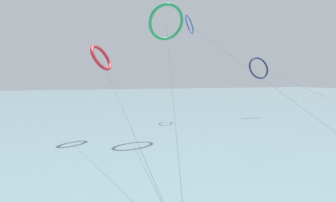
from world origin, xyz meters
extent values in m
cube|color=slate|center=(0.00, 108.46, 0.04)|extent=(400.00, 200.00, 0.08)
torus|color=#2647B7|center=(14.49, 51.48, 18.45)|extent=(2.53, 4.16, 3.70)
cylinder|color=#3F3F3F|center=(14.18, 31.73, 9.16)|extent=(0.65, 39.51, 18.34)
torus|color=red|center=(-3.88, 38.72, 10.61)|extent=(4.12, 4.42, 3.57)
cylinder|color=#3F3F3F|center=(-3.56, 25.32, 5.19)|extent=(0.68, 26.81, 10.41)
torus|color=navy|center=(29.51, 49.55, 10.11)|extent=(4.88, 1.97, 4.69)
cylinder|color=#3F3F3F|center=(28.20, 31.30, 4.97)|extent=(2.65, 36.51, 9.95)
torus|color=#199351|center=(4.56, 36.86, 15.44)|extent=(5.23, 2.95, 4.71)
cylinder|color=#3F3F3F|center=(0.66, 24.39, 7.62)|extent=(7.81, 24.96, 15.26)
camera|label=1|loc=(-7.96, 1.26, 7.86)|focal=29.55mm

